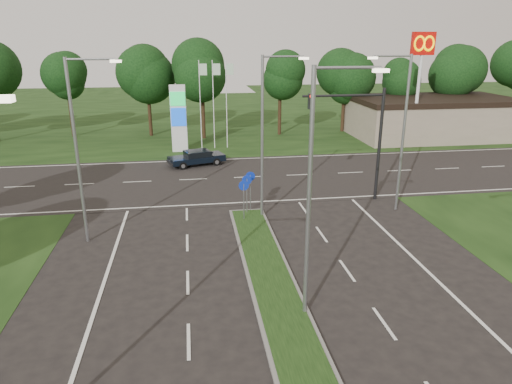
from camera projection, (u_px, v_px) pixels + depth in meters
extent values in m
cube|color=black|center=(211.00, 114.00, 62.86)|extent=(160.00, 50.00, 0.02)
cube|color=black|center=(234.00, 178.00, 33.79)|extent=(160.00, 12.00, 0.02)
cube|color=slate|center=(296.00, 349.00, 15.02)|extent=(2.00, 26.00, 0.12)
cube|color=gray|center=(432.00, 118.00, 47.49)|extent=(16.00, 9.00, 4.00)
cylinder|color=gray|center=(309.00, 201.00, 15.59)|extent=(0.16, 0.16, 9.00)
cylinder|color=gray|center=(348.00, 68.00, 14.35)|extent=(2.20, 0.10, 0.10)
cube|color=#FFF2CC|center=(381.00, 71.00, 14.54)|extent=(0.50, 0.22, 0.12)
cylinder|color=gray|center=(262.00, 140.00, 24.97)|extent=(0.16, 0.16, 9.00)
cylinder|color=gray|center=(283.00, 56.00, 23.73)|extent=(2.20, 0.10, 0.10)
cube|color=#FFF2CC|center=(304.00, 58.00, 23.91)|extent=(0.50, 0.22, 0.12)
cylinder|color=gray|center=(77.00, 155.00, 21.80)|extent=(0.16, 0.16, 9.00)
cylinder|color=gray|center=(90.00, 59.00, 20.55)|extent=(2.20, 0.10, 0.10)
cube|color=#FFF2CC|center=(116.00, 61.00, 20.74)|extent=(0.50, 0.22, 0.12)
cylinder|color=gray|center=(403.00, 136.00, 26.12)|extent=(0.16, 0.16, 9.00)
cylinder|color=gray|center=(392.00, 56.00, 24.57)|extent=(2.20, 0.10, 0.10)
cube|color=#FFF2CC|center=(373.00, 58.00, 24.45)|extent=(0.50, 0.22, 0.12)
cylinder|color=black|center=(379.00, 146.00, 28.24)|extent=(0.20, 0.20, 7.00)
cylinder|color=black|center=(344.00, 96.00, 26.91)|extent=(5.00, 0.14, 0.14)
cube|color=black|center=(311.00, 101.00, 26.72)|extent=(0.28, 0.28, 0.90)
sphere|color=#FF190C|center=(312.00, 96.00, 26.46)|extent=(0.20, 0.20, 0.20)
cylinder|color=gray|center=(244.00, 203.00, 25.43)|extent=(0.06, 0.06, 2.20)
cylinder|color=#0C26A5|center=(244.00, 186.00, 25.11)|extent=(0.56, 0.04, 0.56)
cylinder|color=gray|center=(247.00, 197.00, 26.41)|extent=(0.06, 0.06, 2.20)
cylinder|color=#0C26A5|center=(247.00, 180.00, 26.09)|extent=(0.56, 0.04, 0.56)
cylinder|color=gray|center=(250.00, 192.00, 27.11)|extent=(0.06, 0.06, 2.20)
cylinder|color=#0C26A5|center=(250.00, 176.00, 26.79)|extent=(0.56, 0.04, 0.56)
cube|color=silver|center=(179.00, 119.00, 40.72)|extent=(1.40, 0.30, 6.00)
cube|color=#0CA53F|center=(178.00, 99.00, 39.98)|extent=(1.30, 0.08, 1.20)
cube|color=#0C3FBF|center=(179.00, 117.00, 40.49)|extent=(1.30, 0.08, 1.60)
cylinder|color=silver|center=(200.00, 106.00, 41.62)|extent=(0.08, 0.08, 8.00)
cube|color=#B2D8B2|center=(203.00, 69.00, 40.65)|extent=(0.70, 0.02, 1.00)
cylinder|color=silver|center=(214.00, 105.00, 41.79)|extent=(0.08, 0.08, 8.00)
cube|color=#B2D8B2|center=(216.00, 69.00, 40.82)|extent=(0.70, 0.02, 1.00)
cylinder|color=silver|center=(227.00, 105.00, 41.96)|extent=(0.08, 0.08, 8.00)
cube|color=#B2D8B2|center=(230.00, 69.00, 40.99)|extent=(0.70, 0.02, 1.00)
cylinder|color=silver|center=(418.00, 93.00, 42.22)|extent=(0.30, 0.30, 10.00)
cube|color=#BF0C07|center=(423.00, 43.00, 40.83)|extent=(2.20, 0.35, 2.00)
torus|color=#FFC600|center=(420.00, 44.00, 40.56)|extent=(1.06, 0.16, 1.06)
torus|color=#FFC600|center=(429.00, 43.00, 40.68)|extent=(1.06, 0.16, 1.06)
cylinder|color=black|center=(218.00, 115.00, 48.10)|extent=(0.36, 0.36, 4.40)
sphere|color=black|center=(217.00, 73.00, 46.73)|extent=(6.00, 6.00, 6.00)
sphere|color=black|center=(220.00, 63.00, 46.27)|extent=(4.80, 4.80, 4.80)
cube|color=black|center=(197.00, 159.00, 37.00)|extent=(4.75, 3.02, 0.45)
cube|color=black|center=(197.00, 153.00, 36.90)|extent=(2.31, 2.04, 0.42)
cube|color=black|center=(197.00, 151.00, 36.83)|extent=(1.94, 1.85, 0.04)
cylinder|color=black|center=(183.00, 166.00, 35.79)|extent=(0.65, 0.37, 0.62)
cylinder|color=black|center=(177.00, 161.00, 37.20)|extent=(0.65, 0.37, 0.62)
cylinder|color=black|center=(217.00, 162.00, 36.95)|extent=(0.65, 0.37, 0.62)
cylinder|color=black|center=(210.00, 157.00, 38.36)|extent=(0.65, 0.37, 0.62)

